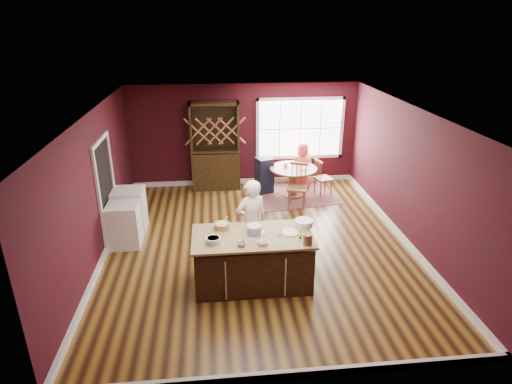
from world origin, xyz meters
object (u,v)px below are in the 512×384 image
Objects in this scene: high_chair at (264,174)px; hutch at (215,146)px; kitchen_island at (253,261)px; chair_north at (300,168)px; chair_east at (323,177)px; seated_woman at (302,166)px; washer at (124,225)px; dryer at (130,210)px; baker at (251,222)px; toddler at (262,162)px; layer_cake at (254,229)px; chair_south at (297,186)px; dining_table at (293,176)px.

high_chair is 0.42× the size of hutch.
kitchen_island is 4.86m from chair_north.
seated_woman is (-0.46, 0.49, 0.15)m from chair_east.
seated_woman reaches higher than washer.
hutch is at bearing 50.92° from dryer.
seated_woman is (1.67, 3.52, -0.18)m from baker.
chair_east is 3.69× the size of toddler.
kitchen_island is 5.71× the size of layer_cake.
washer is (-2.40, 1.59, 0.00)m from kitchen_island.
kitchen_island is 0.87× the size of hutch.
baker is 1.49× the size of chair_south.
baker is 1.29× the size of seated_woman.
seated_woman is (1.72, 4.25, 0.19)m from kitchen_island.
layer_cake is (-0.01, -0.65, 0.18)m from baker.
seated_woman is at bearing 32.84° from washer.
chair_east is 1.61m from toddler.
kitchen_island is 0.56m from layer_cake.
toddler is (-1.53, 0.35, 0.33)m from chair_east.
seated_woman is at bearing -10.00° from high_chair.
chair_east is (2.18, 3.77, 0.04)m from kitchen_island.
chair_south is 1.18× the size of chair_north.
kitchen_island is 2.07× the size of high_chair.
chair_south is at bearing -136.84° from baker.
toddler reaches higher than washer.
baker is at bearing 86.52° from kitchen_island.
toddler is 3.98m from washer.
dryer is (-3.05, -1.89, -0.34)m from toddler.
chair_east is at bearing 59.83° from chair_south.
kitchen_island reaches higher than chair_north.
kitchen_island is 4.02m from dining_table.
chair_east is 1.09m from chair_south.
chair_south is 1.26m from seated_woman.
dryer is (-4.12, -2.02, -0.16)m from seated_woman.
dining_table is at bearing 60.58° from chair_north.
hutch reaches higher than toddler.
toddler is at bearing 15.40° from chair_north.
seated_woman reaches higher than high_chair.
chair_south is 0.87× the size of seated_woman.
dryer is at bearing 137.11° from kitchen_island.
layer_cake is 2.92m from washer.
chair_north reaches higher than washer.
hutch is 3.04m from dryer.
baker is 1.67× the size of high_chair.
washer is 0.94× the size of dryer.
dining_table is 0.78m from high_chair.
dining_table is 0.72m from chair_south.
baker is 1.84× the size of washer.
kitchen_island is 1.24× the size of baker.
toddler is (-0.05, 0.01, 0.33)m from high_chair.
chair_south is at bearing -92.95° from dining_table.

